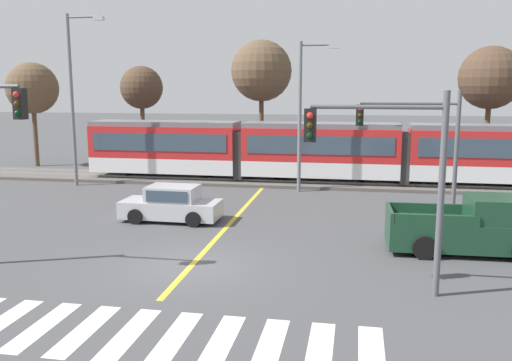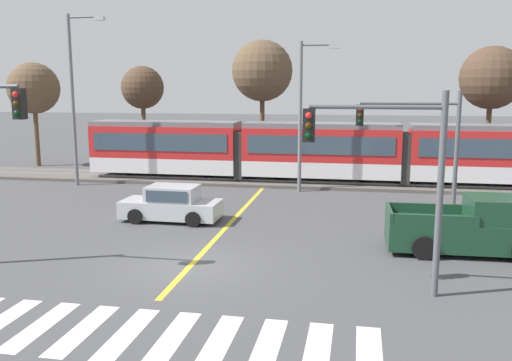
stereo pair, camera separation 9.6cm
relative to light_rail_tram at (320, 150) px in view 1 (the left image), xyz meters
name	(u,v)px [view 1 (the left image)]	position (x,y,z in m)	size (l,w,h in m)	color
ground_plane	(191,266)	(-3.14, -15.78, -2.05)	(200.00, 200.00, 0.00)	#474749
track_bed	(268,181)	(-3.14, 0.01, -1.96)	(120.00, 4.00, 0.18)	#56514C
rail_near	(266,181)	(-3.14, -0.71, -1.82)	(120.00, 0.08, 0.10)	#939399
rail_far	(269,177)	(-3.14, 0.73, -1.82)	(120.00, 0.08, 0.10)	#939399
light_rail_tram	(320,150)	(0.00, 0.00, 0.00)	(28.00, 2.64, 3.43)	silver
crosswalk_stripe_2	(1,323)	(-6.44, -20.68, -2.04)	(0.56, 2.80, 0.01)	silver
crosswalk_stripe_3	(42,326)	(-5.34, -20.69, -2.04)	(0.56, 2.80, 0.01)	silver
crosswalk_stripe_4	(85,330)	(-4.24, -20.70, -2.04)	(0.56, 2.80, 0.01)	silver
crosswalk_stripe_5	(129,334)	(-3.14, -20.71, -2.04)	(0.56, 2.80, 0.01)	silver
crosswalk_stripe_6	(174,338)	(-2.04, -20.72, -2.04)	(0.56, 2.80, 0.01)	silver
crosswalk_stripe_7	(221,342)	(-0.94, -20.73, -2.04)	(0.56, 2.80, 0.01)	silver
crosswalk_stripe_8	(270,346)	(0.16, -20.74, -2.04)	(0.56, 2.80, 0.01)	silver
crosswalk_stripe_9	(320,351)	(1.26, -20.75, -2.04)	(0.56, 2.80, 0.01)	silver
crosswalk_stripe_10	(372,355)	(2.36, -20.76, -2.04)	(0.56, 2.80, 0.01)	silver
lane_centre_line	(229,224)	(-3.14, -10.35, -2.04)	(0.20, 16.72, 0.01)	gold
sedan_crossing	(171,205)	(-5.71, -10.16, -1.35)	(4.23, 1.97, 1.52)	#B7BABF
pickup_truck	(472,229)	(5.95, -12.72, -1.20)	(5.45, 2.34, 1.98)	#193D28
traffic_light_mid_right	(419,136)	(4.59, -8.23, 1.60)	(4.25, 0.38, 5.53)	#515459
traffic_light_near_right	(392,161)	(2.87, -17.02, 1.64)	(3.75, 0.38, 5.56)	#515459
street_lamp_west	(74,91)	(-13.79, -2.94, 3.40)	(2.26, 0.28, 9.68)	slate
street_lamp_centre	(304,107)	(-0.80, -2.56, 2.53)	(2.13, 0.28, 8.04)	slate
bare_tree_far_west	(32,89)	(-20.75, 3.94, 3.52)	(3.64, 3.64, 7.42)	brown
bare_tree_west	(142,88)	(-13.34, 5.95, 3.54)	(3.08, 3.08, 7.19)	brown
bare_tree_east	(261,71)	(-4.33, 4.85, 4.67)	(4.10, 4.10, 8.80)	brown
bare_tree_far_east	(491,78)	(10.10, 4.18, 4.15)	(3.86, 3.86, 8.16)	brown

